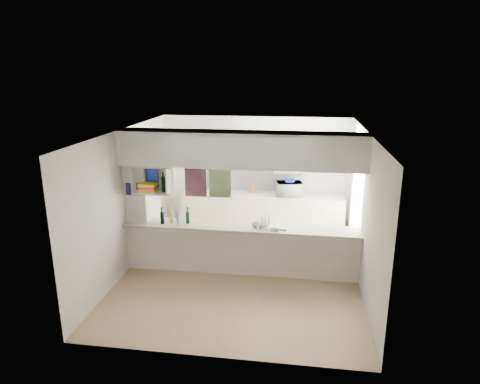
% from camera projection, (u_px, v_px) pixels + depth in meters
% --- Properties ---
extents(floor, '(4.80, 4.80, 0.00)m').
position_uv_depth(floor, '(240.00, 273.00, 7.84)').
color(floor, tan).
rests_on(floor, ground).
extents(ceiling, '(4.80, 4.80, 0.00)m').
position_uv_depth(ceiling, '(240.00, 132.00, 7.12)').
color(ceiling, white).
rests_on(ceiling, wall_back).
extents(wall_back, '(4.20, 0.00, 4.20)m').
position_uv_depth(wall_back, '(255.00, 174.00, 9.76)').
color(wall_back, silver).
rests_on(wall_back, floor).
extents(wall_left, '(0.00, 4.80, 4.80)m').
position_uv_depth(wall_left, '(126.00, 201.00, 7.77)').
color(wall_left, silver).
rests_on(wall_left, floor).
extents(wall_right, '(0.00, 4.80, 4.80)m').
position_uv_depth(wall_right, '(364.00, 211.00, 7.19)').
color(wall_right, silver).
rests_on(wall_right, floor).
extents(servery_partition, '(4.20, 0.50, 2.60)m').
position_uv_depth(servery_partition, '(231.00, 186.00, 7.41)').
color(servery_partition, silver).
rests_on(servery_partition, floor).
extents(cubby_shelf, '(0.65, 0.35, 0.50)m').
position_uv_depth(cubby_shelf, '(152.00, 181.00, 7.52)').
color(cubby_shelf, white).
rests_on(cubby_shelf, bulkhead).
extents(kitchen_run, '(3.60, 0.63, 2.24)m').
position_uv_depth(kitchen_run, '(261.00, 197.00, 9.62)').
color(kitchen_run, beige).
rests_on(kitchen_run, floor).
extents(microwave, '(0.61, 0.48, 0.30)m').
position_uv_depth(microwave, '(289.00, 189.00, 9.39)').
color(microwave, white).
rests_on(microwave, bench_top).
extents(bowl, '(0.25, 0.25, 0.06)m').
position_uv_depth(bowl, '(290.00, 181.00, 9.30)').
color(bowl, navy).
rests_on(bowl, microwave).
extents(dish_rack, '(0.47, 0.38, 0.23)m').
position_uv_depth(dish_rack, '(268.00, 222.00, 7.52)').
color(dish_rack, silver).
rests_on(dish_rack, breakfast_bar).
extents(cup, '(0.15, 0.15, 0.10)m').
position_uv_depth(cup, '(255.00, 225.00, 7.47)').
color(cup, white).
rests_on(cup, dish_rack).
extents(wine_bottles, '(0.52, 0.15, 0.35)m').
position_uv_depth(wine_bottles, '(175.00, 217.00, 7.68)').
color(wine_bottles, black).
rests_on(wine_bottles, breakfast_bar).
extents(plastic_tubs, '(0.50, 0.23, 0.08)m').
position_uv_depth(plastic_tubs, '(268.00, 227.00, 7.44)').
color(plastic_tubs, silver).
rests_on(plastic_tubs, breakfast_bar).
extents(utensil_jar, '(0.09, 0.09, 0.12)m').
position_uv_depth(utensil_jar, '(225.00, 189.00, 9.70)').
color(utensil_jar, black).
rests_on(utensil_jar, bench_top).
extents(knife_block, '(0.11, 0.10, 0.20)m').
position_uv_depth(knife_block, '(253.00, 188.00, 9.63)').
color(knife_block, '#55381D').
rests_on(knife_block, bench_top).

